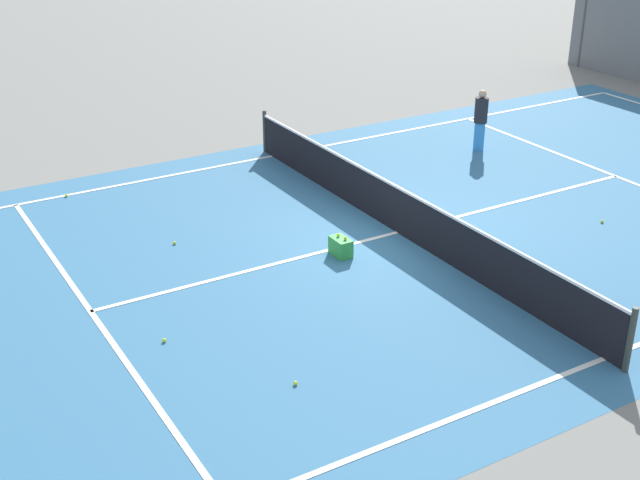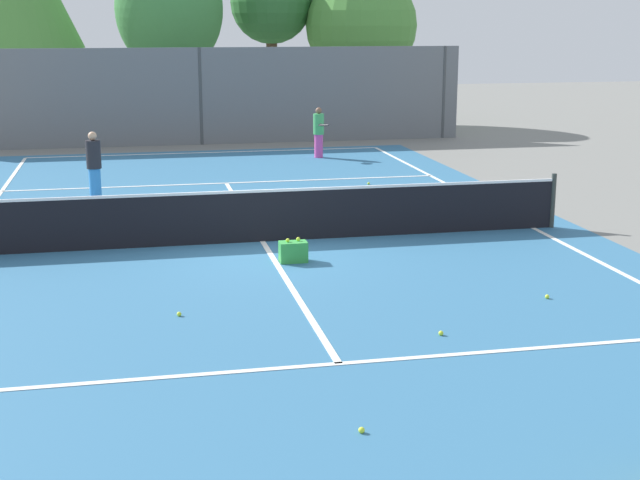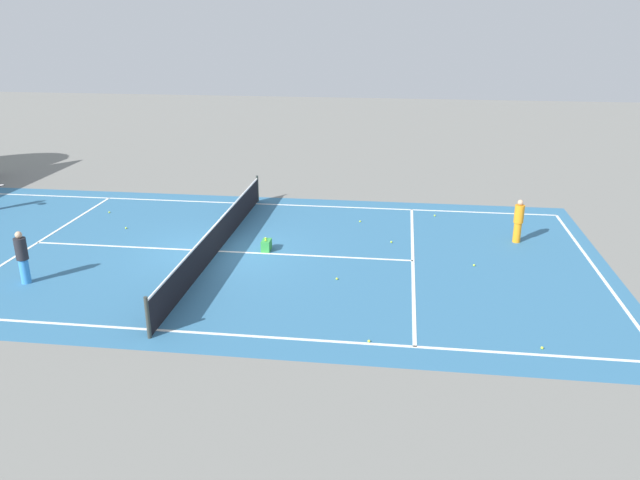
{
  "view_description": "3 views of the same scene",
  "coord_description": "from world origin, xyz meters",
  "px_view_note": "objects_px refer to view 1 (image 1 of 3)",
  "views": [
    {
      "loc": [
        12.85,
        -9.47,
        7.21
      ],
      "look_at": [
        1.27,
        -2.61,
        0.96
      ],
      "focal_mm": 47.77,
      "sensor_mm": 36.0,
      "label": 1
    },
    {
      "loc": [
        -2.36,
        -16.49,
        4.09
      ],
      "look_at": [
        0.42,
        -3.28,
        0.8
      ],
      "focal_mm": 50.78,
      "sensor_mm": 36.0,
      "label": 2
    },
    {
      "loc": [
        -18.69,
        -5.87,
        7.46
      ],
      "look_at": [
        -0.43,
        -3.47,
        0.72
      ],
      "focal_mm": 35.05,
      "sensor_mm": 36.0,
      "label": 3
    }
  ],
  "objects_px": {
    "tennis_ball_3": "(175,243)",
    "tennis_ball_1": "(602,221)",
    "tennis_ball_7": "(295,383)",
    "ball_crate": "(341,247)",
    "tennis_ball_8": "(66,196)",
    "tennis_ball_5": "(164,340)",
    "player_0": "(480,120)"
  },
  "relations": [
    {
      "from": "player_0",
      "to": "tennis_ball_7",
      "type": "relative_size",
      "value": 24.13
    },
    {
      "from": "player_0",
      "to": "tennis_ball_1",
      "type": "relative_size",
      "value": 24.13
    },
    {
      "from": "ball_crate",
      "to": "tennis_ball_3",
      "type": "distance_m",
      "value": 3.34
    },
    {
      "from": "ball_crate",
      "to": "tennis_ball_1",
      "type": "distance_m",
      "value": 5.76
    },
    {
      "from": "tennis_ball_3",
      "to": "tennis_ball_8",
      "type": "bearing_deg",
      "value": -162.23
    },
    {
      "from": "tennis_ball_5",
      "to": "tennis_ball_7",
      "type": "distance_m",
      "value": 2.44
    },
    {
      "from": "ball_crate",
      "to": "tennis_ball_8",
      "type": "height_order",
      "value": "ball_crate"
    },
    {
      "from": "tennis_ball_1",
      "to": "tennis_ball_8",
      "type": "height_order",
      "value": "same"
    },
    {
      "from": "tennis_ball_3",
      "to": "tennis_ball_8",
      "type": "distance_m",
      "value": 3.79
    },
    {
      "from": "tennis_ball_1",
      "to": "tennis_ball_8",
      "type": "xyz_separation_m",
      "value": [
        -7.2,
        -9.3,
        0.0
      ]
    },
    {
      "from": "tennis_ball_1",
      "to": "tennis_ball_3",
      "type": "bearing_deg",
      "value": -113.78
    },
    {
      "from": "tennis_ball_7",
      "to": "ball_crate",
      "type": "bearing_deg",
      "value": 139.42
    },
    {
      "from": "tennis_ball_7",
      "to": "player_0",
      "type": "bearing_deg",
      "value": 126.5
    },
    {
      "from": "player_0",
      "to": "tennis_ball_3",
      "type": "height_order",
      "value": "player_0"
    },
    {
      "from": "player_0",
      "to": "tennis_ball_7",
      "type": "height_order",
      "value": "player_0"
    },
    {
      "from": "tennis_ball_5",
      "to": "ball_crate",
      "type": "bearing_deg",
      "value": 107.0
    },
    {
      "from": "player_0",
      "to": "tennis_ball_7",
      "type": "xyz_separation_m",
      "value": [
        6.88,
        -9.3,
        -0.78
      ]
    },
    {
      "from": "player_0",
      "to": "tennis_ball_3",
      "type": "xyz_separation_m",
      "value": [
        1.41,
        -9.0,
        -0.78
      ]
    },
    {
      "from": "tennis_ball_7",
      "to": "tennis_ball_8",
      "type": "height_order",
      "value": "same"
    },
    {
      "from": "tennis_ball_7",
      "to": "tennis_ball_3",
      "type": "bearing_deg",
      "value": 176.83
    },
    {
      "from": "tennis_ball_1",
      "to": "tennis_ball_7",
      "type": "height_order",
      "value": "same"
    },
    {
      "from": "tennis_ball_1",
      "to": "tennis_ball_7",
      "type": "relative_size",
      "value": 1.0
    },
    {
      "from": "tennis_ball_7",
      "to": "tennis_ball_8",
      "type": "xyz_separation_m",
      "value": [
        -9.09,
        -0.85,
        0.0
      ]
    },
    {
      "from": "ball_crate",
      "to": "tennis_ball_7",
      "type": "bearing_deg",
      "value": -40.58
    },
    {
      "from": "ball_crate",
      "to": "tennis_ball_1",
      "type": "xyz_separation_m",
      "value": [
        1.48,
        5.56,
        -0.15
      ]
    },
    {
      "from": "ball_crate",
      "to": "tennis_ball_8",
      "type": "distance_m",
      "value": 6.84
    },
    {
      "from": "tennis_ball_3",
      "to": "tennis_ball_1",
      "type": "bearing_deg",
      "value": 66.22
    },
    {
      "from": "tennis_ball_1",
      "to": "tennis_ball_8",
      "type": "relative_size",
      "value": 1.0
    },
    {
      "from": "ball_crate",
      "to": "tennis_ball_7",
      "type": "xyz_separation_m",
      "value": [
        3.37,
        -2.88,
        -0.15
      ]
    },
    {
      "from": "ball_crate",
      "to": "tennis_ball_5",
      "type": "relative_size",
      "value": 7.25
    },
    {
      "from": "tennis_ball_5",
      "to": "tennis_ball_8",
      "type": "height_order",
      "value": "same"
    },
    {
      "from": "ball_crate",
      "to": "tennis_ball_7",
      "type": "relative_size",
      "value": 7.25
    }
  ]
}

